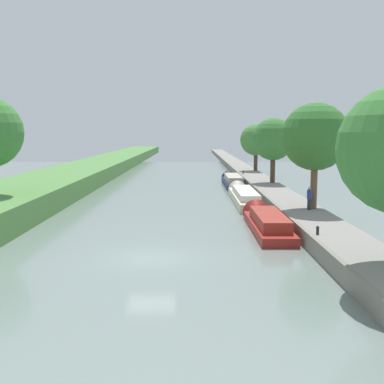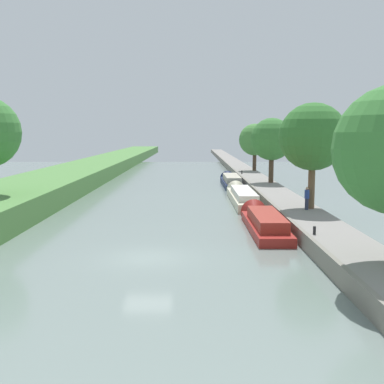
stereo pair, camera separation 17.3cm
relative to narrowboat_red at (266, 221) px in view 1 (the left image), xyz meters
name	(u,v)px [view 1 (the left image)]	position (x,y,z in m)	size (l,w,h in m)	color
ground_plane	(151,258)	(-7.11, -7.52, -0.50)	(160.00, 160.00, 0.00)	slate
right_towpath	(348,249)	(3.13, -7.52, -0.04)	(3.09, 260.00, 0.92)	gray
stone_quay	(316,249)	(1.45, -7.52, -0.01)	(0.25, 260.00, 0.97)	gray
narrowboat_red	(266,221)	(0.00, 0.00, 0.00)	(2.14, 10.64, 2.03)	maroon
narrowboat_cream	(244,196)	(-0.13, 12.56, 0.03)	(2.05, 13.33, 1.95)	beige
narrowboat_navy	(232,181)	(-0.01, 26.83, 0.02)	(2.09, 11.74, 2.01)	#141E42
tree_rightbank_midnear	(315,137)	(3.89, 2.79, 5.63)	(4.87, 4.87, 7.67)	brown
tree_rightbank_midfar	(273,139)	(3.94, 20.79, 5.18)	(4.64, 4.64, 7.11)	#4C3828
tree_rightbank_far	(256,140)	(4.26, 37.29, 4.88)	(4.58, 4.58, 6.77)	#4C3828
person_walking	(309,198)	(3.44, 2.23, 1.30)	(0.34, 0.34, 1.66)	#282D42
mooring_bollard_near	(318,230)	(1.88, -6.08, 0.65)	(0.16, 0.16, 0.45)	black
mooring_bollard_far	(243,172)	(1.88, 31.88, 0.65)	(0.16, 0.16, 0.45)	black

